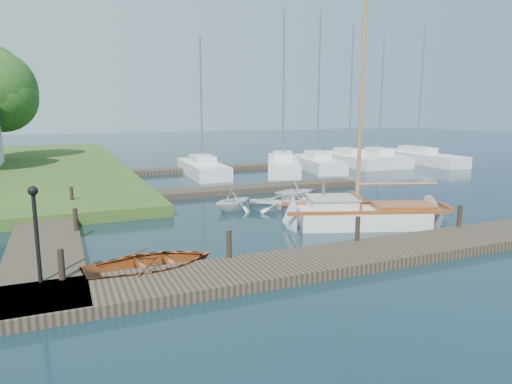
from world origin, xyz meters
name	(u,v)px	position (x,y,z in m)	size (l,w,h in m)	color
ground	(256,220)	(0.00, 0.00, 0.00)	(160.00, 160.00, 0.00)	black
near_dock	(335,259)	(0.00, -6.00, 0.15)	(18.00, 2.20, 0.30)	#2B251B
left_dock	(47,224)	(-8.00, 2.00, 0.15)	(2.20, 18.00, 0.30)	#2B251B
far_dock	(243,189)	(2.00, 6.50, 0.15)	(14.00, 1.60, 0.30)	#2B251B
pontoon	(291,164)	(10.00, 16.00, 0.15)	(30.00, 1.60, 0.30)	#2B251B
mooring_post_0	(61,264)	(-7.50, -5.00, 0.70)	(0.16, 0.16, 0.80)	black
mooring_post_1	(229,244)	(-3.00, -5.00, 0.70)	(0.16, 0.16, 0.80)	black
mooring_post_2	(358,228)	(1.50, -5.00, 0.70)	(0.16, 0.16, 0.80)	black
mooring_post_3	(459,216)	(6.00, -5.00, 0.70)	(0.16, 0.16, 0.80)	black
mooring_post_4	(76,219)	(-7.00, 0.00, 0.70)	(0.16, 0.16, 0.80)	black
mooring_post_5	(72,196)	(-7.00, 5.00, 0.70)	(0.16, 0.16, 0.80)	black
lamp_post	(35,221)	(-8.00, -5.00, 1.87)	(0.24, 0.24, 2.44)	black
sailboat	(366,217)	(3.65, -2.56, 0.34)	(7.39, 4.27, 9.83)	white
dinghy	(151,261)	(-5.20, -4.66, 0.38)	(2.61, 3.65, 0.76)	maroon
tender_b	(233,198)	(-0.18, 2.22, 0.55)	(1.82, 2.10, 1.11)	white
tender_c	(285,201)	(2.18, 1.64, 0.36)	(2.46, 3.45, 0.71)	white
tender_d	(296,189)	(3.46, 2.99, 0.61)	(2.01, 2.32, 1.22)	white
marina_boat_1	(203,167)	(1.82, 13.84, 0.56)	(2.60, 7.61, 9.43)	white
marina_boat_3	(283,163)	(8.07, 13.70, 0.57)	(5.96, 9.48, 11.84)	white
marina_boat_4	(317,162)	(10.87, 13.36, 0.58)	(3.75, 7.74, 11.79)	white
marina_boat_5	(349,158)	(14.78, 14.80, 0.57)	(2.29, 8.04, 11.33)	white
marina_boat_6	(378,158)	(17.44, 14.29, 0.57)	(3.10, 7.29, 10.49)	white
marina_boat_7	(417,156)	(21.33, 13.98, 0.57)	(2.39, 9.98, 11.62)	white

